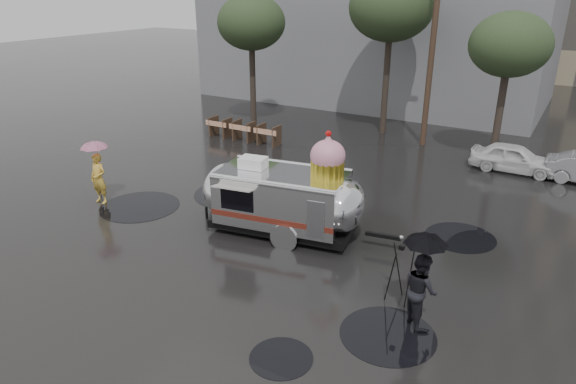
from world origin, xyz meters
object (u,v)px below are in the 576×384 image
Objects in this scene: person_left at (99,178)px; person_right at (420,290)px; tripod at (400,268)px; airstream_trailer at (285,196)px.

person_right is at bearing -6.87° from person_left.
person_right is at bearing -36.58° from tripod.
person_left reaches higher than tripod.
person_left is at bearing 40.30° from person_right.
person_left is 12.27m from person_right.
tripod is at bearing -32.24° from airstream_trailer.
airstream_trailer is 7.20m from person_left.
person_left reaches higher than person_right.
airstream_trailer is 4.16× the size of tripod.
tripod is (11.50, -0.55, 0.03)m from person_left.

